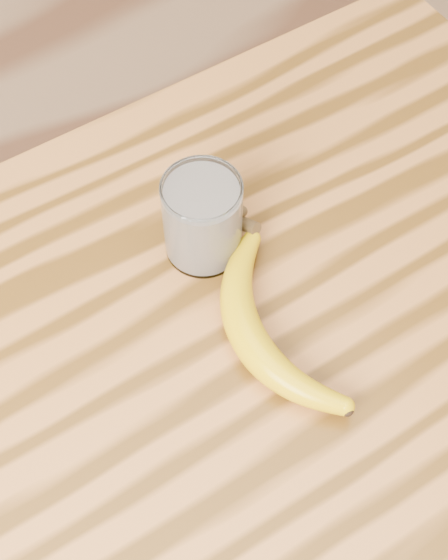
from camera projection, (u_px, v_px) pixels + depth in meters
room at (181, 68)px, 0.43m from camera, size 4.04×4.04×2.70m
table at (204, 436)px, 0.92m from camera, size 1.20×0.80×0.90m
smoothie_glass at (203, 219)px, 0.86m from camera, size 0.09×0.09×0.11m
banana at (246, 336)px, 0.82m from camera, size 0.17×0.35×0.04m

